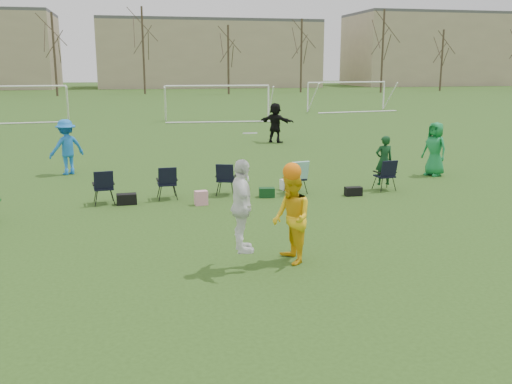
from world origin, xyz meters
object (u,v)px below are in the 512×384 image
object	(u,v)px
fielder_blue	(67,147)
goal_left	(11,93)
goal_mid	(217,93)
goal_right	(347,88)
fielder_black	(275,123)
center_contest	(271,212)
fielder_green_far	(435,149)

from	to	relation	value
fielder_blue	goal_left	size ratio (longest dim) A/B	0.26
goal_mid	goal_right	size ratio (longest dim) A/B	1.01
goal_mid	goal_left	bearing A→B (deg)	175.87
fielder_blue	fielder_black	xyz separation A→B (m)	(9.34, 6.77, 0.02)
center_contest	goal_left	size ratio (longest dim) A/B	0.36
fielder_green_far	fielder_black	bearing A→B (deg)	174.39
fielder_black	goal_right	distance (m)	21.53
fielder_green_far	goal_mid	world-z (taller)	goal_mid
fielder_black	center_contest	world-z (taller)	center_contest
fielder_blue	fielder_green_far	bearing A→B (deg)	135.51
fielder_blue	goal_mid	xyz separation A→B (m)	(8.29, 19.28, 0.95)
center_contest	fielder_blue	bearing A→B (deg)	114.09
fielder_black	fielder_green_far	bearing A→B (deg)	151.45
fielder_blue	center_contest	size ratio (longest dim) A/B	0.74
fielder_green_far	goal_mid	bearing A→B (deg)	166.79
goal_left	goal_right	distance (m)	26.31
fielder_blue	fielder_black	distance (m)	11.53
fielder_black	goal_left	world-z (taller)	goal_left
goal_left	goal_mid	world-z (taller)	same
fielder_black	goal_mid	world-z (taller)	goal_mid
fielder_green_far	goal_left	distance (m)	30.42
fielder_blue	fielder_black	size ratio (longest dim) A/B	0.98
fielder_blue	fielder_green_far	distance (m)	12.97
fielder_black	center_contest	distance (m)	18.10
fielder_green_far	goal_left	world-z (taller)	goal_left
fielder_blue	center_contest	world-z (taller)	center_contest
fielder_black	goal_right	size ratio (longest dim) A/B	0.27
fielder_green_far	goal_left	bearing A→B (deg)	-167.15
goal_mid	goal_right	distance (m)	13.42
center_contest	fielder_black	bearing A→B (deg)	75.51
fielder_black	goal_mid	xyz separation A→B (m)	(-1.04, 12.51, 0.93)
center_contest	goal_left	distance (m)	33.73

